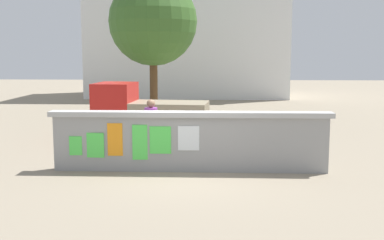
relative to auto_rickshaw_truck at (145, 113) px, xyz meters
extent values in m
plane|color=gray|center=(1.63, 3.99, -0.90)|extent=(60.00, 60.00, 0.00)
cube|color=gray|center=(1.63, -4.01, -0.24)|extent=(6.52, 0.30, 1.32)
cube|color=#AAAAAA|center=(1.63, -4.01, 0.48)|extent=(6.72, 0.42, 0.12)
cube|color=#4CD84C|center=(-1.09, -4.17, -0.28)|extent=(0.31, 0.02, 0.46)
cube|color=#4CD84C|center=(-0.61, -4.17, -0.26)|extent=(0.42, 0.03, 0.60)
cube|color=orange|center=(-0.14, -4.17, -0.12)|extent=(0.36, 0.02, 0.78)
cube|color=#4CD84C|center=(0.46, -4.17, -0.18)|extent=(0.36, 0.03, 0.84)
cube|color=#4CD84C|center=(0.94, -4.17, -0.12)|extent=(0.51, 0.01, 0.65)
cube|color=silver|center=(1.61, -4.17, -0.07)|extent=(0.51, 0.03, 0.58)
cylinder|color=black|center=(-1.15, -0.55, -0.55)|extent=(0.72, 0.26, 0.70)
cylinder|color=black|center=(-1.03, 0.75, -0.55)|extent=(0.72, 0.26, 0.70)
cylinder|color=black|center=(1.34, -0.78, -0.55)|extent=(0.72, 0.26, 0.70)
cylinder|color=black|center=(1.46, 0.52, -0.55)|extent=(0.72, 0.26, 0.70)
cube|color=red|center=(-0.99, 0.09, 0.20)|extent=(1.33, 1.60, 1.50)
cube|color=gray|center=(0.80, -0.07, -0.10)|extent=(2.53, 1.71, 0.90)
cylinder|color=black|center=(4.18, -0.14, -0.60)|extent=(0.61, 0.14, 0.60)
cylinder|color=black|center=(2.88, -0.23, -0.60)|extent=(0.61, 0.16, 0.60)
cube|color=red|center=(3.53, -0.18, -0.32)|extent=(1.01, 0.31, 0.32)
cube|color=black|center=(3.33, -0.20, -0.14)|extent=(0.57, 0.26, 0.10)
cube|color=#262626|center=(4.08, -0.15, -0.05)|extent=(0.08, 0.56, 0.03)
cylinder|color=black|center=(2.73, -2.72, -0.57)|extent=(0.65, 0.20, 0.66)
cylinder|color=black|center=(3.75, -2.98, -0.57)|extent=(0.65, 0.20, 0.66)
cube|color=silver|center=(3.24, -2.85, -0.39)|extent=(0.93, 0.27, 0.06)
cylinder|color=silver|center=(3.39, -2.89, -0.17)|extent=(0.04, 0.04, 0.40)
cube|color=black|center=(3.39, -2.89, 0.03)|extent=(0.21, 0.13, 0.05)
cube|color=black|center=(2.78, -2.74, -0.02)|extent=(0.15, 0.44, 0.03)
cylinder|color=#BF6626|center=(0.53, -3.02, -0.50)|extent=(0.12, 0.12, 0.80)
cylinder|color=#BF6626|center=(0.61, -2.85, -0.50)|extent=(0.12, 0.12, 0.80)
cylinder|color=purple|center=(0.57, -2.94, 0.20)|extent=(0.46, 0.46, 0.60)
sphere|color=#8C664C|center=(0.57, -2.94, 0.61)|extent=(0.22, 0.22, 0.22)
cylinder|color=brown|center=(-0.63, 7.40, 0.51)|extent=(0.37, 0.37, 2.81)
sphere|color=#376125|center=(-0.63, 7.40, 3.36)|extent=(4.13, 4.13, 4.13)
cube|color=white|center=(0.57, 16.27, 3.45)|extent=(12.42, 6.03, 8.71)
camera|label=1|loc=(2.16, -15.14, 1.93)|focal=44.47mm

